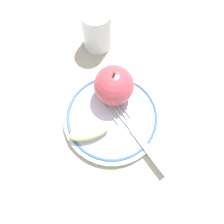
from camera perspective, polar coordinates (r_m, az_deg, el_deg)
The scene contains 6 objects.
ground_plane at distance 0.50m, azimuth -1.04°, elevation -3.03°, with size 2.00×2.00×0.00m, color #B5AD94.
plate at distance 0.49m, azimuth -0.00°, elevation -1.22°, with size 0.19×0.19×0.02m.
apple_red_whole at distance 0.47m, azimuth 0.43°, elevation 6.05°, with size 0.08×0.08×0.09m.
apple_slice_front at distance 0.46m, azimuth -5.14°, elevation -4.30°, with size 0.08×0.03×0.02m, color beige.
fork at distance 0.47m, azimuth 5.61°, elevation -5.14°, with size 0.15×0.14×0.00m.
drinking_glass at distance 0.55m, azimuth -3.46°, elevation 18.37°, with size 0.06×0.06×0.09m, color silver.
Camera 1 is at (-0.16, -0.03, 0.47)m, focal length 40.00 mm.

